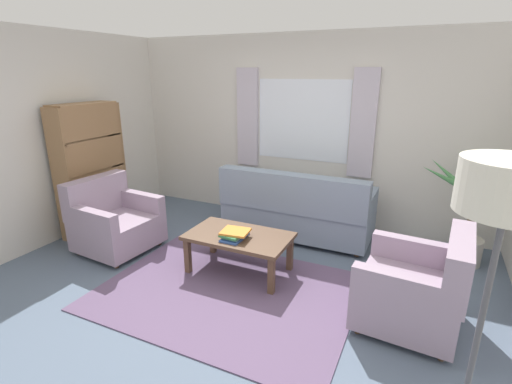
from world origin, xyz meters
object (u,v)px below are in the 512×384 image
at_px(potted_plant, 470,217).
at_px(bookshelf, 94,176).
at_px(armchair_left, 114,222).
at_px(book_stack_on_table, 235,234).
at_px(armchair_right, 417,289).
at_px(coffee_table, 239,239).
at_px(standing_lamp, 505,210).
at_px(couch, 296,210).

height_order(potted_plant, bookshelf, bookshelf).
height_order(armchair_left, book_stack_on_table, armchair_left).
bearing_deg(bookshelf, armchair_right, 84.71).
distance_m(coffee_table, standing_lamp, 2.75).
height_order(armchair_left, bookshelf, bookshelf).
height_order(book_stack_on_table, potted_plant, potted_plant).
height_order(armchair_right, potted_plant, potted_plant).
height_order(armchair_left, standing_lamp, standing_lamp).
bearing_deg(potted_plant, standing_lamp, -93.59).
bearing_deg(bookshelf, potted_plant, 103.34).
xyz_separation_m(coffee_table, standing_lamp, (2.06, -1.41, 1.15)).
bearing_deg(coffee_table, book_stack_on_table, -88.42).
height_order(armchair_left, armchair_right, same).
relative_size(armchair_right, bookshelf, 0.52).
xyz_separation_m(armchair_left, bookshelf, (-0.63, 0.35, 0.42)).
relative_size(armchair_right, standing_lamp, 0.51).
relative_size(armchair_left, book_stack_on_table, 2.79).
height_order(couch, book_stack_on_table, couch).
distance_m(potted_plant, standing_lamp, 2.85).
xyz_separation_m(book_stack_on_table, standing_lamp, (2.06, -1.31, 1.04)).
bearing_deg(book_stack_on_table, bookshelf, 172.44).
bearing_deg(book_stack_on_table, standing_lamp, -32.49).
distance_m(armchair_right, potted_plant, 1.52).
relative_size(couch, standing_lamp, 1.08).
bearing_deg(couch, book_stack_on_table, 78.67).
bearing_deg(potted_plant, coffee_table, -150.28).
relative_size(couch, potted_plant, 1.60).
distance_m(coffee_table, potted_plant, 2.57).
bearing_deg(standing_lamp, bookshelf, 159.59).
bearing_deg(armchair_left, bookshelf, 65.57).
bearing_deg(bookshelf, book_stack_on_table, 82.44).
height_order(couch, bookshelf, bookshelf).
xyz_separation_m(armchair_right, bookshelf, (-4.06, 0.38, 0.42)).
bearing_deg(couch, armchair_right, 139.45).
height_order(armchair_right, coffee_table, armchair_right).
bearing_deg(armchair_left, book_stack_on_table, -83.79).
distance_m(couch, armchair_left, 2.29).
bearing_deg(armchair_left, standing_lamp, -104.26).
bearing_deg(couch, coffee_table, 77.61).
bearing_deg(potted_plant, bookshelf, -166.66).
bearing_deg(book_stack_on_table, armchair_right, -2.37).
bearing_deg(armchair_right, bookshelf, -91.11).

